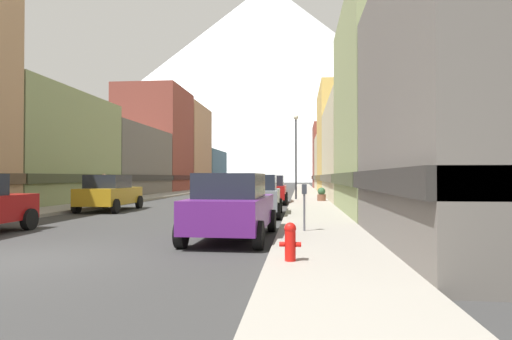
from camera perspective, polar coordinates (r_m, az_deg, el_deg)
ground_plane at (r=10.04m, az=-28.92°, el=-10.48°), size 400.00×400.00×0.00m
sidewalk_left at (r=44.77m, az=-9.56°, el=-2.96°), size 2.50×100.00×0.15m
sidewalk_right at (r=43.17m, az=6.68°, el=-3.05°), size 2.50×100.00×0.15m
storefront_left_1 at (r=30.13m, az=-27.99°, el=2.29°), size 7.56×11.17×6.89m
storefront_left_2 at (r=41.05m, az=-19.80°, el=0.90°), size 9.57×12.59×6.12m
storefront_left_3 at (r=50.81m, az=-13.27°, el=3.63°), size 7.25×8.86×11.75m
storefront_left_4 at (r=60.73m, az=-11.35°, el=2.73°), size 9.91×10.62×11.41m
storefront_left_5 at (r=72.29m, az=-8.17°, el=0.07°), size 9.07×12.71×6.05m
storefront_right_1 at (r=20.16m, az=20.78°, el=7.08°), size 6.88×9.68×9.26m
storefront_right_2 at (r=31.66m, az=17.34°, el=2.06°), size 9.17×13.14×6.87m
storefront_right_3 at (r=43.68m, az=14.18°, el=3.48°), size 9.21×10.74×10.36m
storefront_right_4 at (r=53.43m, az=13.17°, el=0.70°), size 10.17×8.68×6.57m
storefront_right_5 at (r=62.28m, az=11.28°, el=1.59°), size 8.35×8.71×9.10m
car_left_1 at (r=22.64m, az=-18.79°, el=-2.86°), size 2.23×4.48×1.78m
car_right_0 at (r=11.69m, az=-3.20°, el=-4.78°), size 2.17×4.45×1.78m
car_right_1 at (r=18.55m, az=0.19°, el=-3.35°), size 2.15×4.44×1.78m
car_right_2 at (r=27.00m, az=1.96°, el=-2.58°), size 2.11×4.42×1.78m
fire_hydrant_near at (r=8.00m, az=4.55°, el=-9.26°), size 0.40×0.22×0.70m
parking_meter_near at (r=12.35m, az=6.41°, el=-4.04°), size 0.14×0.10×1.33m
potted_plant_0 at (r=29.22m, az=-19.79°, el=-2.98°), size 0.48×0.48×0.84m
potted_plant_2 at (r=28.02m, az=8.66°, el=-3.22°), size 0.55×0.55×0.85m
pedestrian_0 at (r=27.80m, az=-19.47°, el=-2.37°), size 0.36×0.36×1.74m
streetlamp_right at (r=29.97m, az=5.31°, el=3.49°), size 0.36×0.36×5.86m
mountain_backdrop at (r=275.51m, az=1.62°, el=11.71°), size 278.98×278.98×123.73m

